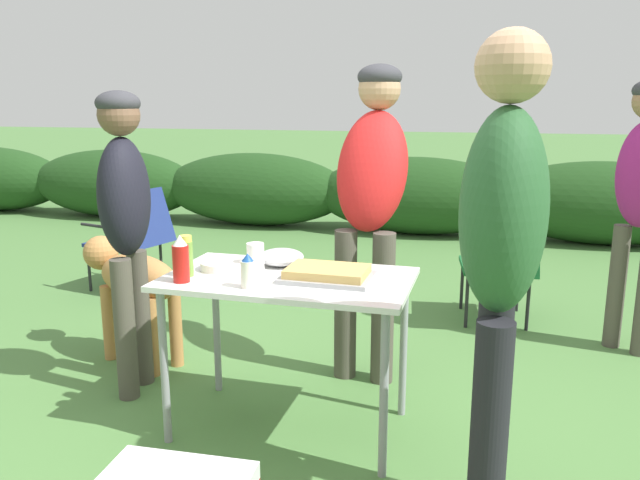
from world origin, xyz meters
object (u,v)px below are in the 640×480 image
object	(u,v)px
folding_table	(288,293)
plate_stack	(223,265)
standing_person_in_olive_jacket	(125,210)
camp_chair_near_hedge	(498,259)
standing_person_in_red_jacket	(372,185)
mixing_bowl	(281,257)
dog	(133,281)
camp_chair_green_behind_table	(133,234)
standing_person_in_dark_puffer	(501,249)
relish_jar	(186,256)
food_tray	(328,274)
mayo_bottle	(248,271)
paper_cup_stack	(256,257)
ketchup_bottle	(181,260)

from	to	relation	value
folding_table	plate_stack	xyz separation A→B (m)	(-0.33, 0.04, 0.10)
standing_person_in_olive_jacket	camp_chair_near_hedge	xyz separation A→B (m)	(1.83, 1.55, -0.51)
standing_person_in_red_jacket	standing_person_in_olive_jacket	world-z (taller)	standing_person_in_red_jacket
mixing_bowl	dog	xyz separation A→B (m)	(-1.03, 0.32, -0.29)
folding_table	mixing_bowl	size ratio (longest dim) A/B	5.04
folding_table	dog	distance (m)	1.25
mixing_bowl	camp_chair_green_behind_table	bearing A→B (deg)	139.21
standing_person_in_red_jacket	standing_person_in_dark_puffer	world-z (taller)	standing_person_in_dark_puffer
standing_person_in_dark_puffer	dog	bearing A→B (deg)	-116.03
standing_person_in_red_jacket	dog	xyz separation A→B (m)	(-1.36, -0.23, -0.58)
relish_jar	folding_table	bearing A→B (deg)	14.37
plate_stack	standing_person_in_red_jacket	size ratio (longest dim) A/B	0.12
mixing_bowl	standing_person_in_red_jacket	distance (m)	0.71
folding_table	dog	world-z (taller)	folding_table
food_tray	camp_chair_near_hedge	world-z (taller)	camp_chair_near_hedge
food_tray	camp_chair_green_behind_table	world-z (taller)	camp_chair_green_behind_table
standing_person_in_red_jacket	mayo_bottle	bearing A→B (deg)	-105.88
food_tray	paper_cup_stack	world-z (taller)	paper_cup_stack
ketchup_bottle	camp_chair_green_behind_table	bearing A→B (deg)	127.26
mayo_bottle	camp_chair_near_hedge	size ratio (longest dim) A/B	0.18
dog	camp_chair_near_hedge	xyz separation A→B (m)	(2.04, 1.20, -0.02)
relish_jar	camp_chair_green_behind_table	size ratio (longest dim) A/B	0.22
food_tray	standing_person_in_olive_jacket	xyz separation A→B (m)	(-1.10, 0.15, 0.21)
standing_person_in_dark_puffer	food_tray	bearing A→B (deg)	-124.58
mixing_bowl	standing_person_in_red_jacket	size ratio (longest dim) A/B	0.13
camp_chair_near_hedge	camp_chair_green_behind_table	bearing A→B (deg)	171.60
plate_stack	camp_chair_green_behind_table	xyz separation A→B (m)	(-1.57, 1.71, -0.29)
ketchup_bottle	relish_jar	world-z (taller)	ketchup_bottle
plate_stack	mixing_bowl	size ratio (longest dim) A/B	0.95
standing_person_in_olive_jacket	standing_person_in_dark_puffer	size ratio (longest dim) A/B	0.90
food_tray	ketchup_bottle	distance (m)	0.64
ketchup_bottle	camp_chair_near_hedge	xyz separation A→B (m)	(1.34, 1.92, -0.37)
standing_person_in_red_jacket	ketchup_bottle	bearing A→B (deg)	-120.71
standing_person_in_olive_jacket	standing_person_in_dark_puffer	xyz separation A→B (m)	(1.81, -0.66, 0.06)
plate_stack	camp_chair_near_hedge	distance (m)	2.11
ketchup_bottle	camp_chair_green_behind_table	distance (m)	2.47
standing_person_in_olive_jacket	relish_jar	bearing A→B (deg)	-126.61
folding_table	mayo_bottle	distance (m)	0.28
plate_stack	dog	size ratio (longest dim) A/B	0.23
paper_cup_stack	standing_person_in_red_jacket	bearing A→B (deg)	59.89
folding_table	standing_person_in_red_jacket	world-z (taller)	standing_person_in_red_jacket
plate_stack	mayo_bottle	bearing A→B (deg)	-47.00
food_tray	camp_chair_near_hedge	xyz separation A→B (m)	(0.74, 1.71, -0.30)
dog	paper_cup_stack	bearing A→B (deg)	-94.62
paper_cup_stack	ketchup_bottle	xyz separation A→B (m)	(-0.24, -0.25, 0.03)
mayo_bottle	relish_jar	world-z (taller)	relish_jar
mayo_bottle	standing_person_in_red_jacket	distance (m)	1.04
mayo_bottle	relish_jar	bearing A→B (deg)	164.21
standing_person_in_red_jacket	folding_table	bearing A→B (deg)	-103.52
ketchup_bottle	mixing_bowl	bearing A→B (deg)	50.83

